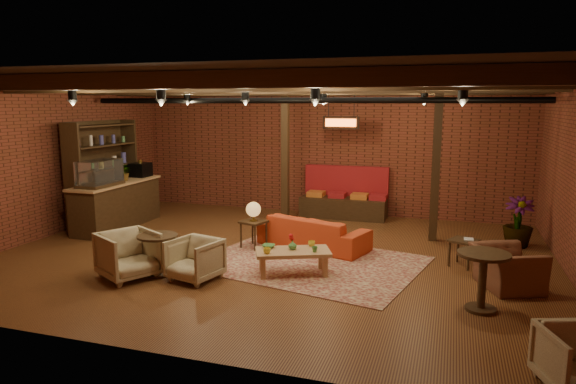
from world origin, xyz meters
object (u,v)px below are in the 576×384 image
(side_table_lamp, at_px, (253,213))
(round_table_right, at_px, (483,272))
(armchair_a, at_px, (128,253))
(sofa, at_px, (313,232))
(armchair_b, at_px, (195,257))
(coffee_table, at_px, (292,253))
(plant_tall, at_px, (522,172))
(round_table_left, at_px, (158,248))
(side_table_book, at_px, (464,241))
(armchair_right, at_px, (507,261))

(side_table_lamp, relative_size, round_table_right, 1.12)
(armchair_a, bearing_deg, side_table_lamp, -0.22)
(sofa, distance_m, armchair_b, 2.71)
(coffee_table, bearing_deg, round_table_right, -12.32)
(round_table_right, bearing_deg, plant_tall, 77.14)
(coffee_table, xyz_separation_m, side_table_lamp, (-1.19, 1.28, 0.33))
(round_table_left, distance_m, armchair_a, 0.46)
(armchair_a, xyz_separation_m, plant_tall, (6.18, 3.93, 1.07))
(armchair_b, bearing_deg, side_table_lamp, 98.11)
(sofa, height_order, side_table_book, sofa)
(side_table_book, height_order, plant_tall, plant_tall)
(armchair_b, relative_size, side_table_book, 1.30)
(side_table_lamp, xyz_separation_m, armchair_right, (4.49, -0.89, -0.27))
(side_table_lamp, distance_m, round_table_left, 2.19)
(armchair_b, bearing_deg, side_table_book, 40.81)
(round_table_left, bearing_deg, armchair_right, 11.59)
(side_table_book, bearing_deg, round_table_left, -156.89)
(round_table_right, height_order, plant_tall, plant_tall)
(round_table_left, relative_size, plant_tall, 0.23)
(round_table_left, xyz_separation_m, plant_tall, (5.80, 3.67, 1.03))
(armchair_right, relative_size, side_table_book, 1.71)
(side_table_lamp, height_order, plant_tall, plant_tall)
(coffee_table, distance_m, round_table_left, 2.20)
(round_table_left, height_order, armchair_right, armchair_right)
(armchair_a, distance_m, armchair_right, 5.92)
(side_table_lamp, distance_m, armchair_a, 2.60)
(armchair_right, bearing_deg, round_table_left, 78.60)
(side_table_lamp, height_order, round_table_right, side_table_lamp)
(sofa, distance_m, coffee_table, 1.64)
(coffee_table, bearing_deg, armchair_a, -158.39)
(sofa, height_order, coffee_table, coffee_table)
(armchair_b, bearing_deg, plant_tall, 49.88)
(armchair_a, xyz_separation_m, round_table_right, (5.36, 0.34, 0.12))
(armchair_right, bearing_deg, side_table_book, 10.35)
(sofa, height_order, round_table_right, round_table_right)
(sofa, distance_m, side_table_book, 2.79)
(armchair_a, relative_size, round_table_right, 1.04)
(round_table_left, xyz_separation_m, armchair_right, (5.38, 1.10, -0.04))
(armchair_b, height_order, round_table_right, round_table_right)
(side_table_lamp, relative_size, armchair_a, 1.08)
(side_table_lamp, xyz_separation_m, round_table_left, (-0.89, -1.99, -0.24))
(armchair_b, distance_m, armchair_right, 4.84)
(armchair_a, distance_m, armchair_b, 1.08)
(side_table_lamp, distance_m, round_table_right, 4.52)
(armchair_a, relative_size, side_table_book, 1.50)
(armchair_right, relative_size, plant_tall, 0.32)
(armchair_b, bearing_deg, coffee_table, 41.49)
(side_table_book, distance_m, round_table_right, 1.98)
(armchair_b, bearing_deg, sofa, 74.97)
(sofa, height_order, side_table_lamp, side_table_lamp)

